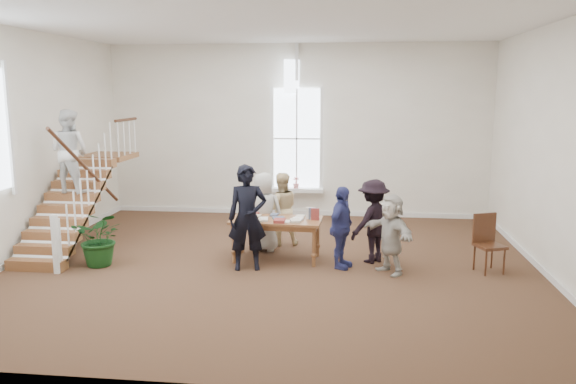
# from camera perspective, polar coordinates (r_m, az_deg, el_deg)

# --- Properties ---
(ground) EXTENTS (10.00, 10.00, 0.00)m
(ground) POSITION_cam_1_polar(r_m,az_deg,el_deg) (10.87, -1.48, -7.41)
(ground) COLOR #46291B
(ground) RESTS_ON ground
(room_shell) EXTENTS (10.49, 10.00, 10.00)m
(room_shell) POSITION_cam_1_polar(r_m,az_deg,el_deg) (15.00, 0.85, -0.86)
(room_shell) COLOR silver
(room_shell) RESTS_ON ground
(staircase) EXTENTS (1.10, 4.10, 2.92)m
(staircase) POSITION_cam_1_polar(r_m,az_deg,el_deg) (12.55, -21.06, 1.89)
(staircase) COLOR brown
(staircase) RESTS_ON ground
(library_table) EXTENTS (1.79, 0.95, 0.89)m
(library_table) POSITION_cam_1_polar(r_m,az_deg,el_deg) (11.00, -1.18, -3.18)
(library_table) COLOR brown
(library_table) RESTS_ON ground
(police_officer) EXTENTS (0.80, 0.61, 1.97)m
(police_officer) POSITION_cam_1_polar(r_m,az_deg,el_deg) (10.39, -4.14, -2.62)
(police_officer) COLOR black
(police_officer) RESTS_ON ground
(elderly_woman) EXTENTS (0.81, 0.53, 1.65)m
(elderly_woman) POSITION_cam_1_polar(r_m,az_deg,el_deg) (11.61, -2.50, -2.03)
(elderly_woman) COLOR #B9B6AB
(elderly_woman) RESTS_ON ground
(person_yellow) EXTENTS (0.90, 0.79, 1.58)m
(person_yellow) POSITION_cam_1_polar(r_m,az_deg,el_deg) (12.06, -0.72, -1.73)
(person_yellow) COLOR beige
(person_yellow) RESTS_ON ground
(woman_cluster_a) EXTENTS (0.69, 0.99, 1.56)m
(woman_cluster_a) POSITION_cam_1_polar(r_m,az_deg,el_deg) (10.53, 5.44, -3.62)
(woman_cluster_a) COLOR navy
(woman_cluster_a) RESTS_ON ground
(woman_cluster_b) EXTENTS (1.17, 1.17, 1.63)m
(woman_cluster_b) POSITION_cam_1_polar(r_m,az_deg,el_deg) (10.97, 8.63, -2.94)
(woman_cluster_b) COLOR black
(woman_cluster_b) RESTS_ON ground
(woman_cluster_c) EXTENTS (1.15, 1.36, 1.47)m
(woman_cluster_c) POSITION_cam_1_polar(r_m,az_deg,el_deg) (10.37, 10.40, -4.21)
(woman_cluster_c) COLOR beige
(woman_cluster_c) RESTS_ON ground
(floor_plant) EXTENTS (1.02, 0.90, 1.07)m
(floor_plant) POSITION_cam_1_polar(r_m,az_deg,el_deg) (11.27, -18.50, -4.47)
(floor_plant) COLOR #123A14
(floor_plant) RESTS_ON ground
(side_chair) EXTENTS (0.60, 0.60, 1.07)m
(side_chair) POSITION_cam_1_polar(r_m,az_deg,el_deg) (10.99, 19.59, -4.54)
(side_chair) COLOR #351D0E
(side_chair) RESTS_ON ground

